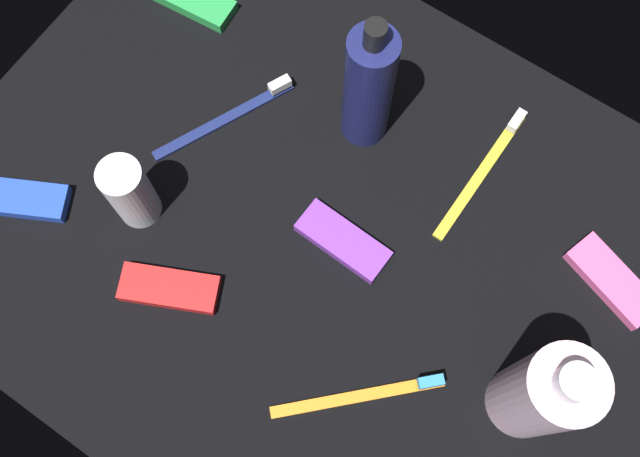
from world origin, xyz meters
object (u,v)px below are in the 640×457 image
toothbrush_navy (232,114)px  snack_bar_purple (343,241)px  lotion_bottle (368,88)px  snack_bar_red (169,288)px  toothbrush_yellow (486,166)px  snack_bar_green (193,0)px  deodorant_stick (130,192)px  snack_bar_pink (612,281)px  bodywash_bottle (543,394)px  toothbrush_orange (368,394)px  snack_bar_blue (20,199)px

toothbrush_navy → snack_bar_purple: (19.02, -5.62, 0.14)cm
lotion_bottle → snack_bar_red: bearing=-103.2°
toothbrush_navy → toothbrush_yellow: same height
snack_bar_green → toothbrush_yellow: bearing=-3.6°
deodorant_stick → snack_bar_pink: (46.88, 21.60, -4.27)cm
deodorant_stick → toothbrush_yellow: 38.98cm
bodywash_bottle → snack_bar_green: 60.01cm
snack_bar_purple → toothbrush_orange: bearing=-44.8°
snack_bar_pink → snack_bar_green: bearing=-165.4°
snack_bar_green → deodorant_stick: bearing=-70.5°
snack_bar_red → snack_bar_purple: (12.35, 14.73, 0.00)cm
bodywash_bottle → snack_bar_green: size_ratio=1.77×
lotion_bottle → deodorant_stick: (-14.93, -22.29, -3.93)cm
bodywash_bottle → snack_bar_purple: size_ratio=1.77×
toothbrush_orange → toothbrush_navy: same height
snack_bar_green → snack_bar_blue: bearing=-95.5°
bodywash_bottle → toothbrush_yellow: (-15.98, 20.32, -7.75)cm
toothbrush_orange → snack_bar_red: (-23.48, -2.63, 0.14)cm
toothbrush_yellow → snack_bar_purple: 18.34cm
lotion_bottle → bodywash_bottle: 34.68cm
deodorant_stick → snack_bar_blue: deodorant_stick is taller
toothbrush_orange → lotion_bottle: bearing=124.0°
snack_bar_pink → snack_bar_purple: size_ratio=1.00×
lotion_bottle → bodywash_bottle: bearing=-29.5°
toothbrush_yellow → snack_bar_red: bearing=-123.7°
bodywash_bottle → snack_bar_green: bodywash_bottle is taller
snack_bar_blue → snack_bar_purple: size_ratio=1.00×
lotion_bottle → snack_bar_red: size_ratio=1.94×
bodywash_bottle → toothbrush_navy: (-43.37, 9.62, -7.75)cm
snack_bar_pink → snack_bar_green: size_ratio=1.00×
toothbrush_orange → snack_bar_purple: toothbrush_orange is taller
toothbrush_navy → lotion_bottle: bearing=29.5°
deodorant_stick → toothbrush_orange: (31.88, -2.88, -4.41)cm
snack_bar_pink → snack_bar_purple: bearing=-137.2°
toothbrush_yellow → snack_bar_green: size_ratio=1.73×
snack_bar_pink → bodywash_bottle: bearing=-78.7°
toothbrush_orange → snack_bar_blue: 43.45cm
snack_bar_green → snack_bar_purple: bearing=-30.6°
lotion_bottle → toothbrush_yellow: lotion_bottle is taller
toothbrush_navy → snack_bar_blue: (-13.13, -21.53, 0.14)cm
lotion_bottle → snack_bar_green: lotion_bottle is taller
lotion_bottle → snack_bar_blue: bearing=-132.3°
snack_bar_blue → snack_bar_pink: size_ratio=1.00×
bodywash_bottle → snack_bar_blue: 58.25cm
bodywash_bottle → snack_bar_pink: (1.77, 16.39, -7.61)cm
deodorant_stick → snack_bar_green: 27.24cm
deodorant_stick → snack_bar_purple: bearing=23.9°
lotion_bottle → toothbrush_navy: lotion_bottle is taller
lotion_bottle → snack_bar_pink: 32.99cm
toothbrush_orange → toothbrush_navy: size_ratio=0.81×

